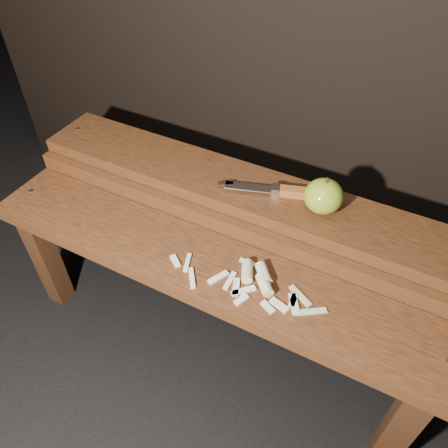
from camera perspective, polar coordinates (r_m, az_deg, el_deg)
The scene contains 6 objects.
ground at distance 1.42m, azimuth -1.17°, elevation -14.63°, with size 60.00×60.00×0.00m, color black.
bench_front_tier at distance 1.10m, azimuth -2.97°, elevation -7.53°, with size 1.20×0.20×0.42m.
bench_rear_tier at distance 1.19m, azimuth 2.37°, elevation 1.92°, with size 1.20×0.21×0.50m.
apple at distance 1.06m, azimuth 12.87°, elevation 3.56°, with size 0.09×0.09×0.10m.
knife at distance 1.11m, azimuth 8.30°, elevation 4.22°, with size 0.26×0.10×0.02m.
apple_scraps at distance 1.00m, azimuth 4.06°, elevation -7.38°, with size 0.39×0.14×0.03m.
Camera 1 is at (0.36, -0.63, 1.22)m, focal length 35.00 mm.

